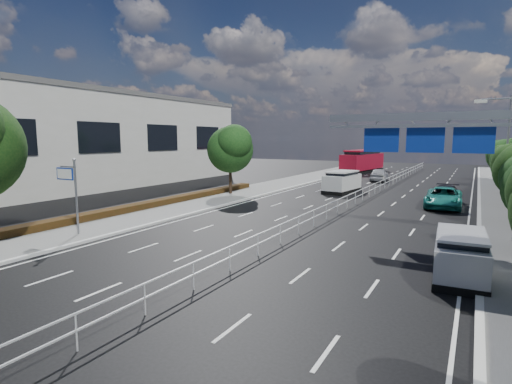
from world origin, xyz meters
The scene contains 21 objects.
ground centered at (0.00, 0.00, 0.00)m, with size 160.00×160.00×0.00m, color black.
sidewalk_near centered at (-11.50, 0.00, 0.07)m, with size 5.00×140.00×0.14m, color slate.
kerb_near centered at (-9.00, 0.00, 0.07)m, with size 0.25×140.00×0.15m, color silver.
kerb_far centered at (9.00, 0.00, 0.07)m, with size 0.25×140.00×0.15m, color silver.
median_fence centered at (0.00, 22.50, 0.53)m, with size 0.05×85.00×1.02m.
hedge_near centered at (-13.30, 5.00, 0.36)m, with size 1.00×36.00×0.44m, color black.
toilet_sign centered at (-10.95, 0.00, 2.94)m, with size 1.62×0.18×4.34m.
overhead_gantry centered at (6.74, 10.05, 5.61)m, with size 10.24×0.38×7.45m.
streetlight_far centered at (10.50, 26.00, 5.21)m, with size 2.78×2.40×9.00m.
near_building centered at (-30.00, 18.00, 5.00)m, with size 12.00×38.00×10.00m, color beige.
near_tree_back centered at (-11.94, 17.97, 4.61)m, with size 4.84×4.51×6.69m.
far_tree_f centered at (11.24, 29.48, 3.49)m, with size 3.52×3.28×5.02m.
far_tree_g centered at (11.25, 36.98, 3.75)m, with size 3.96×3.69×5.45m.
far_tree_h centered at (11.24, 44.48, 3.42)m, with size 3.41×3.18×4.91m.
white_minivan centered at (-3.09, 24.84, 1.07)m, with size 2.75×5.23×2.18m.
red_bus centered at (-7.50, 50.31, 1.87)m, with size 4.37×12.27×3.59m.
near_car_silver centered at (-2.19, 37.85, 0.83)m, with size 1.95×4.86×1.65m, color #A0A1A7.
near_car_dark centered at (-7.74, 50.84, 0.67)m, with size 1.41×4.05×1.34m, color black.
silver_minivan centered at (8.30, 2.85, 0.88)m, with size 2.08×4.41×1.79m.
parked_car_teal centered at (6.50, 20.11, 0.79)m, with size 2.61×5.67×1.58m, color #1A756D.
parked_car_dark centered at (6.50, 21.81, 0.76)m, with size 2.13×5.24×1.52m, color black.
Camera 1 is at (8.63, -14.15, 5.39)m, focal length 28.00 mm.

